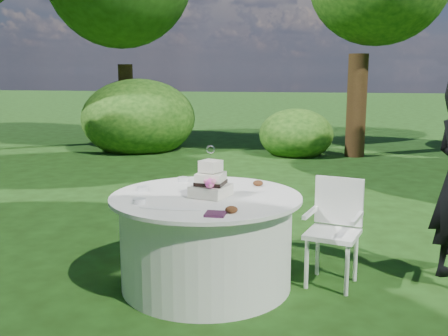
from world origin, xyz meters
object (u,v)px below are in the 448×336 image
Objects in this scene: napkins at (215,214)px; chair at (335,223)px; table at (206,240)px; cake at (211,183)px.

chair is at bearing 44.31° from napkins.
napkins reaches higher than table.
cake is 0.47× the size of chair.
table is at bearing 138.29° from cake.
napkins is at bearing -71.58° from table.
table is at bearing -166.11° from chair.
table is 0.50m from cake.
napkins is 0.34× the size of cake.
cake is at bearing -41.71° from table.
cake is at bearing 104.95° from napkins.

